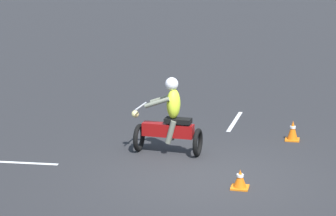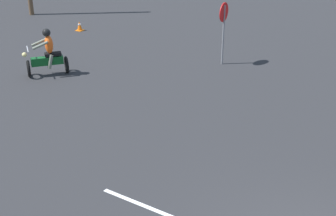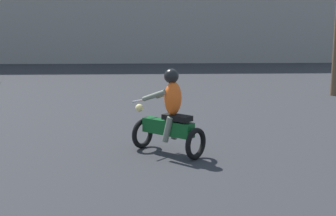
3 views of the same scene
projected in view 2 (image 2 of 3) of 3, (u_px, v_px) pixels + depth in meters
name	position (u px, v px, depth m)	size (l,w,h in m)	color
motorcycle_rider_background	(48.00, 55.00, 16.19)	(1.46, 1.36, 1.66)	black
stop_sign	(224.00, 21.00, 16.83)	(0.70, 0.08, 2.30)	slate
traffic_cone_far_left	(80.00, 26.00, 21.58)	(0.32, 0.32, 0.44)	orange
lane_stripe_n	(143.00, 205.00, 9.64)	(0.10, 2.05, 0.01)	silver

